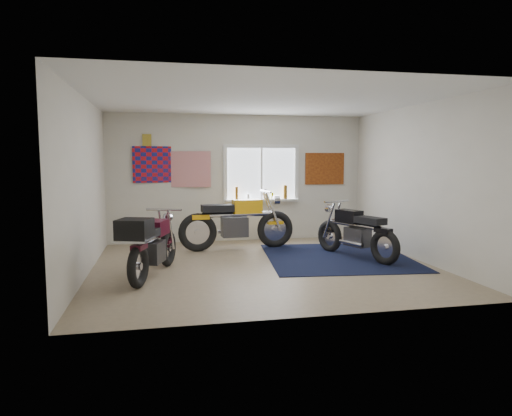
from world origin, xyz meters
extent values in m
plane|color=#9E896B|center=(0.00, 0.00, 0.00)|extent=(5.50, 5.50, 0.00)
plane|color=white|center=(0.00, 0.00, 2.70)|extent=(5.50, 5.50, 0.00)
plane|color=silver|center=(0.00, 2.50, 1.35)|extent=(5.50, 0.00, 5.50)
plane|color=silver|center=(0.00, -2.50, 1.35)|extent=(5.50, 0.00, 5.50)
plane|color=silver|center=(-2.75, 0.00, 1.35)|extent=(0.00, 5.00, 5.00)
plane|color=silver|center=(2.75, 0.00, 1.35)|extent=(0.00, 5.00, 5.00)
cube|color=black|center=(1.45, 0.38, 0.01)|extent=(2.76, 2.85, 0.01)
cube|color=white|center=(0.50, 2.48, 1.45)|extent=(1.50, 0.02, 1.10)
cube|color=white|center=(0.50, 2.47, 2.04)|extent=(1.66, 0.06, 0.08)
cube|color=white|center=(0.50, 2.47, 0.86)|extent=(1.66, 0.06, 0.08)
cube|color=white|center=(-0.29, 2.47, 1.45)|extent=(0.08, 0.06, 1.10)
cube|color=white|center=(1.29, 2.47, 1.45)|extent=(0.08, 0.06, 1.10)
cube|color=white|center=(0.50, 2.47, 1.45)|extent=(0.04, 0.06, 1.10)
cube|color=white|center=(0.50, 2.41, 0.88)|extent=(1.60, 0.16, 0.04)
cylinder|color=brown|center=(-0.06, 2.40, 1.04)|extent=(0.07, 0.07, 0.28)
cylinder|color=silver|center=(0.20, 2.40, 0.96)|extent=(0.06, 0.06, 0.12)
cylinder|color=black|center=(0.57, 2.40, 1.01)|extent=(0.06, 0.06, 0.22)
cylinder|color=gold|center=(0.73, 2.40, 0.97)|extent=(0.05, 0.05, 0.14)
cylinder|color=brown|center=(1.02, 2.40, 1.05)|extent=(0.09, 0.09, 0.30)
plane|color=red|center=(-1.70, 2.48, 1.65)|extent=(1.00, 0.07, 1.00)
plane|color=red|center=(-1.05, 2.46, 1.55)|extent=(0.90, 0.09, 0.90)
cube|color=#AB9431|center=(-1.90, 2.48, 2.15)|extent=(0.18, 0.02, 0.24)
cube|color=#A54C14|center=(1.95, 2.48, 1.55)|extent=(0.90, 0.03, 0.70)
torus|color=black|center=(0.58, 1.55, 0.37)|extent=(0.75, 0.19, 0.74)
torus|color=black|center=(-0.97, 1.45, 0.37)|extent=(0.75, 0.19, 0.74)
cylinder|color=silver|center=(0.58, 1.55, 0.37)|extent=(0.13, 0.12, 0.12)
cylinder|color=silver|center=(-0.97, 1.45, 0.37)|extent=(0.13, 0.12, 0.12)
cylinder|color=silver|center=(-0.19, 1.50, 0.69)|extent=(1.40, 0.19, 0.10)
cube|color=#323235|center=(-0.25, 1.50, 0.44)|extent=(0.52, 0.34, 0.38)
cylinder|color=silver|center=(-0.26, 1.67, 0.33)|extent=(0.61, 0.12, 0.08)
cube|color=#F8AA0D|center=(0.01, 1.51, 0.84)|extent=(0.57, 0.32, 0.27)
cube|color=black|center=(-0.58, 1.47, 0.82)|extent=(0.63, 0.35, 0.13)
cube|color=#F8AA0D|center=(-0.91, 1.45, 0.67)|extent=(0.34, 0.20, 0.09)
cube|color=#F8AA0D|center=(0.58, 1.55, 0.50)|extent=(0.32, 0.18, 0.06)
cylinder|color=silver|center=(0.38, 1.54, 1.13)|extent=(0.09, 0.69, 0.04)
cylinder|color=silver|center=(0.60, 1.55, 0.95)|extent=(0.12, 0.18, 0.18)
torus|color=black|center=(1.50, 0.93, 0.30)|extent=(0.34, 0.61, 0.60)
torus|color=black|center=(2.00, -0.32, 0.30)|extent=(0.34, 0.61, 0.60)
cylinder|color=silver|center=(1.50, 0.93, 0.30)|extent=(0.13, 0.13, 0.11)
cylinder|color=silver|center=(2.00, -0.32, 0.30)|extent=(0.13, 0.13, 0.11)
cylinder|color=silver|center=(1.75, 0.31, 0.59)|extent=(0.53, 1.15, 0.09)
cube|color=#323235|center=(1.77, 0.26, 0.38)|extent=(0.41, 0.50, 0.33)
cylinder|color=silver|center=(1.63, 0.20, 0.29)|extent=(0.26, 0.51, 0.07)
cube|color=black|center=(1.69, 0.47, 0.73)|extent=(0.41, 0.54, 0.23)
cube|color=black|center=(1.88, 0.00, 0.71)|extent=(0.45, 0.59, 0.12)
cube|color=black|center=(1.98, -0.27, 0.58)|extent=(0.25, 0.32, 0.08)
cube|color=black|center=(1.50, 0.93, 0.41)|extent=(0.23, 0.30, 0.05)
cylinder|color=silver|center=(1.56, 0.77, 0.98)|extent=(0.56, 0.25, 0.03)
cylinder|color=silver|center=(1.49, 0.95, 0.82)|extent=(0.18, 0.15, 0.15)
torus|color=black|center=(-1.54, 0.33, 0.30)|extent=(0.31, 0.62, 0.61)
torus|color=black|center=(-1.96, -0.91, 0.30)|extent=(0.31, 0.62, 0.61)
cylinder|color=silver|center=(-1.54, 0.33, 0.30)|extent=(0.12, 0.13, 0.10)
cylinder|color=silver|center=(-1.96, -0.91, 0.30)|extent=(0.12, 0.13, 0.10)
cylinder|color=silver|center=(-1.75, -0.29, 0.58)|extent=(0.45, 1.15, 0.08)
cube|color=#323235|center=(-1.76, -0.33, 0.37)|extent=(0.38, 0.48, 0.32)
cylinder|color=silver|center=(-1.91, -0.29, 0.28)|extent=(0.22, 0.51, 0.07)
cube|color=#3E0A19|center=(-1.70, -0.13, 0.71)|extent=(0.38, 0.52, 0.22)
cube|color=black|center=(-1.85, -0.60, 0.69)|extent=(0.41, 0.57, 0.11)
cube|color=#3E0A19|center=(-1.94, -0.87, 0.56)|extent=(0.23, 0.31, 0.07)
cube|color=#3E0A19|center=(-1.54, 0.33, 0.41)|extent=(0.21, 0.29, 0.05)
cylinder|color=silver|center=(-1.60, 0.17, 0.95)|extent=(0.56, 0.21, 0.03)
cylinder|color=silver|center=(-1.54, 0.35, 0.80)|extent=(0.17, 0.14, 0.15)
cube|color=black|center=(-1.99, -1.00, 0.82)|extent=(0.52, 0.51, 0.28)
camera|label=1|loc=(-1.61, -7.20, 1.74)|focal=32.00mm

